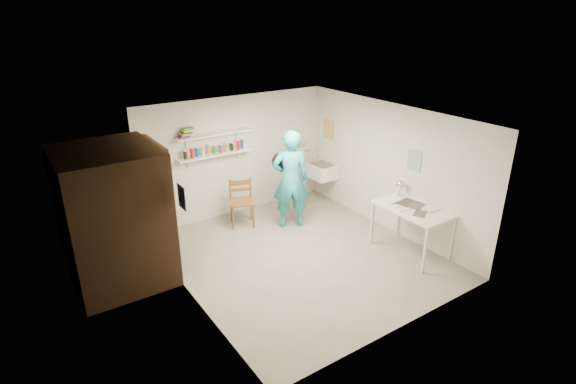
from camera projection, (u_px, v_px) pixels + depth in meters
floor at (301, 256)px, 7.70m from camera, size 4.00×4.50×0.02m
ceiling at (303, 117)px, 6.78m from camera, size 4.00×4.50×0.02m
wall_back at (236, 156)px, 8.97m from camera, size 4.00×0.02×2.40m
wall_front at (409, 249)px, 5.51m from camera, size 4.00×0.02×2.40m
wall_left at (184, 222)px, 6.20m from camera, size 0.02×4.50×2.40m
wall_right at (390, 168)px, 8.28m from camera, size 0.02×4.50×2.40m
doorway_recess at (161, 209)px, 7.09m from camera, size 0.02×0.90×2.00m
corridor_box at (114, 217)px, 6.70m from camera, size 1.40×1.50×2.10m
door_lintel at (155, 144)px, 6.70m from camera, size 0.06×1.05×0.10m
door_jamb_near at (174, 220)px, 6.72m from camera, size 0.06×0.10×2.00m
door_jamb_far at (152, 198)px, 7.48m from camera, size 0.06×0.10×2.00m
shelf_lower at (216, 155)px, 8.56m from camera, size 1.50×0.22×0.03m
shelf_upper at (214, 134)px, 8.40m from camera, size 1.50×0.22×0.03m
ledge_shelf at (294, 150)px, 9.63m from camera, size 0.70×0.14×0.03m
poster_left at (182, 197)px, 6.11m from camera, size 0.01×0.28×0.36m
poster_right_a at (329, 130)px, 9.52m from camera, size 0.01×0.34×0.42m
poster_right_b at (414, 161)px, 7.73m from camera, size 0.01×0.30×0.38m
belfast_sink at (322, 171)px, 9.64m from camera, size 0.48×0.60×0.30m
man at (290, 179)px, 8.43m from camera, size 0.82×0.68×1.91m
wall_clock at (281, 161)px, 8.43m from camera, size 0.33×0.16×0.34m
wooden_chair at (242, 202)px, 8.63m from camera, size 0.59×0.57×0.98m
work_table at (411, 230)px, 7.67m from camera, size 0.76×1.26×0.84m
desk_lamp at (401, 184)px, 7.92m from camera, size 0.16×0.16×0.16m
spray_cans at (215, 150)px, 8.52m from camera, size 1.34×0.06×0.17m
book_stack at (186, 133)px, 8.08m from camera, size 0.28×0.14×0.17m
ledge_pots at (294, 147)px, 9.61m from camera, size 0.48×0.07×0.09m
papers at (414, 207)px, 7.51m from camera, size 0.30×0.22×0.03m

